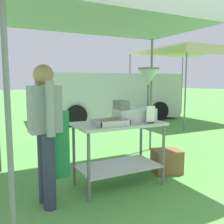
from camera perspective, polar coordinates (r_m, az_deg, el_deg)
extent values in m
plane|color=#519342|center=(7.90, -13.84, -3.53)|extent=(70.00, 70.00, 0.00)
cylinder|color=slate|center=(1.97, -22.55, -2.33)|extent=(0.04, 0.04, 2.26)
cylinder|color=slate|center=(5.17, 8.90, 3.66)|extent=(0.04, 0.04, 2.26)
cube|color=#939399|center=(3.55, 0.39, 20.96)|extent=(3.08, 2.45, 0.05)
cube|color=#939399|center=(2.53, 14.23, 23.29)|extent=(3.08, 0.02, 0.24)
cube|color=#B7B7BC|center=(3.36, 1.54, -2.71)|extent=(1.19, 0.66, 0.04)
cube|color=#B7B7BC|center=(3.51, 1.51, -12.21)|extent=(1.10, 0.60, 0.02)
cylinder|color=slate|center=(3.01, -5.30, -12.58)|extent=(0.04, 0.04, 0.84)
cylinder|color=slate|center=(3.53, 11.63, -9.68)|extent=(0.04, 0.04, 0.84)
cylinder|color=slate|center=(3.50, -8.69, -9.75)|extent=(0.04, 0.04, 0.84)
cylinder|color=slate|center=(3.96, 6.60, -7.72)|extent=(0.04, 0.04, 0.84)
cube|color=#B7B7BC|center=(3.17, -0.31, -2.88)|extent=(0.41, 0.32, 0.01)
cube|color=#B7B7BC|center=(3.03, 0.98, -2.66)|extent=(0.41, 0.01, 0.06)
cube|color=#B7B7BC|center=(3.30, -1.50, -1.85)|extent=(0.41, 0.01, 0.06)
cube|color=#B7B7BC|center=(3.08, -3.62, -2.50)|extent=(0.01, 0.32, 0.06)
cube|color=#B7B7BC|center=(3.25, 2.81, -1.98)|extent=(0.01, 0.32, 0.06)
torus|color=gold|center=(3.28, 0.93, -2.19)|extent=(0.11, 0.11, 0.03)
torus|color=gold|center=(3.19, -0.41, -2.47)|extent=(0.10, 0.10, 0.03)
torus|color=gold|center=(3.12, -2.62, -2.68)|extent=(0.11, 0.11, 0.03)
torus|color=gold|center=(3.26, -0.60, -2.24)|extent=(0.11, 0.11, 0.03)
torus|color=gold|center=(3.19, 1.02, -2.47)|extent=(0.11, 0.11, 0.03)
torus|color=gold|center=(3.10, 0.36, -2.74)|extent=(0.09, 0.09, 0.03)
torus|color=gold|center=(3.04, -1.83, -2.95)|extent=(0.11, 0.11, 0.03)
torus|color=gold|center=(3.12, -0.84, -2.67)|extent=(0.11, 0.11, 0.03)
torus|color=gold|center=(3.25, 1.99, -2.29)|extent=(0.09, 0.09, 0.03)
torus|color=gold|center=(3.19, -3.30, -2.48)|extent=(0.11, 0.11, 0.03)
torus|color=gold|center=(3.18, -1.72, -2.49)|extent=(0.11, 0.11, 0.03)
torus|color=gold|center=(3.11, 1.65, -2.72)|extent=(0.10, 0.10, 0.03)
torus|color=gold|center=(3.15, 2.78, -2.60)|extent=(0.11, 0.11, 0.03)
torus|color=gold|center=(3.15, 0.64, -2.18)|extent=(0.11, 0.11, 0.03)
cube|color=#B7B7BC|center=(3.44, 5.17, -0.70)|extent=(0.56, 0.28, 0.18)
cube|color=slate|center=(3.31, 2.11, 1.64)|extent=(0.14, 0.22, 0.12)
cylinder|color=slate|center=(3.53, 8.25, 3.54)|extent=(0.04, 0.04, 0.32)
cone|color=#B7B7BC|center=(3.53, 8.32, 7.86)|extent=(0.28, 0.28, 0.21)
cylinder|color=slate|center=(3.53, 8.36, 9.78)|extent=(0.29, 0.29, 0.02)
cube|color=black|center=(3.34, 8.78, -2.41)|extent=(0.08, 0.05, 0.02)
cube|color=white|center=(3.32, 8.81, -0.46)|extent=(0.13, 0.01, 0.21)
cylinder|color=#2D3347|center=(3.11, -15.22, -11.94)|extent=(0.14, 0.14, 0.86)
cylinder|color=#2D3347|center=(2.93, -14.15, -13.12)|extent=(0.14, 0.14, 0.86)
cube|color=gray|center=(2.86, -15.14, 0.61)|extent=(0.35, 0.24, 0.52)
cube|color=#237F47|center=(2.98, -12.62, -7.52)|extent=(0.32, 0.04, 0.80)
cylinder|color=gray|center=(3.07, -16.26, 1.49)|extent=(0.10, 0.10, 0.58)
cylinder|color=gray|center=(2.65, -13.88, 0.71)|extent=(0.10, 0.10, 0.58)
sphere|color=#A87A56|center=(2.85, -15.39, 8.23)|extent=(0.22, 0.22, 0.22)
cube|color=brown|center=(4.08, 12.37, -10.92)|extent=(0.49, 0.44, 0.36)
cube|color=#BCBCC1|center=(9.30, -0.48, 3.78)|extent=(5.12, 2.21, 1.60)
cube|color=#1E2833|center=(10.20, 9.75, 6.22)|extent=(0.20, 1.62, 0.70)
cylinder|color=black|center=(10.86, 5.20, 1.32)|extent=(0.69, 0.28, 0.68)
cylinder|color=black|center=(9.27, 10.67, 0.23)|extent=(0.69, 0.28, 0.68)
cylinder|color=black|center=(9.78, -11.04, 0.58)|extent=(0.69, 0.28, 0.68)
cylinder|color=black|center=(7.98, -8.21, -0.82)|extent=(0.69, 0.28, 0.68)
cylinder|color=slate|center=(7.38, 16.41, 5.17)|extent=(0.04, 0.04, 2.44)
cylinder|color=slate|center=(9.83, 4.09, 5.86)|extent=(0.04, 0.04, 2.44)
cylinder|color=slate|center=(11.42, 15.65, 5.79)|extent=(0.04, 0.04, 2.44)
cube|color=#CCB78E|center=(9.46, 16.21, 13.09)|extent=(2.85, 3.26, 0.05)
cube|color=#CCB78E|center=(8.33, 23.97, 12.68)|extent=(2.85, 0.02, 0.24)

